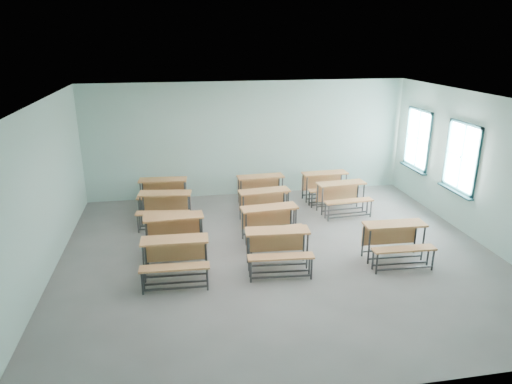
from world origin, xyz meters
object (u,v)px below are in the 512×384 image
(desk_unit_r1c0, at_px, (174,229))
(desk_unit_r0c2, at_px, (396,237))
(desk_unit_r2c0, at_px, (165,204))
(desk_unit_r2c1, at_px, (266,202))
(desk_unit_r0c1, at_px, (278,244))
(desk_unit_r2c2, at_px, (343,193))
(desk_unit_r3c2, at_px, (326,182))
(desk_unit_r3c0, at_px, (163,190))
(desk_unit_r3c1, at_px, (261,186))
(desk_unit_r1c1, at_px, (271,219))
(desk_unit_r0c0, at_px, (175,254))

(desk_unit_r1c0, bearing_deg, desk_unit_r0c2, -18.08)
(desk_unit_r0c2, xyz_separation_m, desk_unit_r2c0, (-4.59, 2.75, 0.00))
(desk_unit_r0c2, height_order, desk_unit_r2c1, same)
(desk_unit_r0c1, distance_m, desk_unit_r2c2, 3.51)
(desk_unit_r2c0, distance_m, desk_unit_r3c2, 4.46)
(desk_unit_r0c2, bearing_deg, desk_unit_r3c0, 142.35)
(desk_unit_r0c2, xyz_separation_m, desk_unit_r3c1, (-2.05, 3.69, 0.00))
(desk_unit_r2c0, xyz_separation_m, desk_unit_r3c2, (4.36, 0.95, 0.00))
(desk_unit_r1c1, distance_m, desk_unit_r3c0, 3.45)
(desk_unit_r0c0, height_order, desk_unit_r1c1, same)
(desk_unit_r0c0, height_order, desk_unit_r2c2, same)
(desk_unit_r3c0, bearing_deg, desk_unit_r3c1, 1.41)
(desk_unit_r0c1, xyz_separation_m, desk_unit_r1c1, (0.12, 1.26, 0.00))
(desk_unit_r0c0, distance_m, desk_unit_r1c0, 1.17)
(desk_unit_r0c0, distance_m, desk_unit_r3c1, 4.34)
(desk_unit_r3c0, distance_m, desk_unit_r3c2, 4.42)
(desk_unit_r2c0, bearing_deg, desk_unit_r1c0, -75.02)
(desk_unit_r0c0, bearing_deg, desk_unit_r3c2, 43.93)
(desk_unit_r2c2, bearing_deg, desk_unit_r0c0, -151.65)
(desk_unit_r1c1, xyz_separation_m, desk_unit_r3c2, (2.05, 2.34, 0.00))
(desk_unit_r3c1, bearing_deg, desk_unit_r3c2, -2.35)
(desk_unit_r2c0, distance_m, desk_unit_r2c2, 4.48)
(desk_unit_r0c1, xyz_separation_m, desk_unit_r2c0, (-2.18, 2.65, 0.00))
(desk_unit_r2c1, bearing_deg, desk_unit_r3c0, 145.77)
(desk_unit_r1c0, xyz_separation_m, desk_unit_r3c0, (-0.27, 2.67, 0.00))
(desk_unit_r0c0, bearing_deg, desk_unit_r2c0, 96.90)
(desk_unit_r0c2, bearing_deg, desk_unit_r1c1, 151.39)
(desk_unit_r2c0, distance_m, desk_unit_r3c1, 2.71)
(desk_unit_r2c0, relative_size, desk_unit_r3c2, 1.04)
(desk_unit_r3c0, bearing_deg, desk_unit_r2c0, -81.66)
(desk_unit_r0c1, bearing_deg, desk_unit_r1c1, 89.05)
(desk_unit_r0c0, relative_size, desk_unit_r3c2, 1.00)
(desk_unit_r1c1, distance_m, desk_unit_r3c1, 2.35)
(desk_unit_r2c0, xyz_separation_m, desk_unit_r3c1, (2.54, 0.95, 0.00))
(desk_unit_r1c1, bearing_deg, desk_unit_r1c0, 179.28)
(desk_unit_r1c0, bearing_deg, desk_unit_r2c1, 27.68)
(desk_unit_r0c0, relative_size, desk_unit_r2c1, 0.97)
(desk_unit_r0c2, relative_size, desk_unit_r2c0, 0.95)
(desk_unit_r0c2, bearing_deg, desk_unit_r0c0, -178.33)
(desk_unit_r1c1, xyz_separation_m, desk_unit_r2c0, (-2.30, 1.39, 0.00))
(desk_unit_r1c1, relative_size, desk_unit_r3c1, 1.03)
(desk_unit_r2c2, height_order, desk_unit_r3c0, same)
(desk_unit_r2c1, bearing_deg, desk_unit_r1c1, -100.87)
(desk_unit_r2c0, relative_size, desk_unit_r2c1, 1.02)
(desk_unit_r0c0, distance_m, desk_unit_r1c1, 2.48)
(desk_unit_r2c2, relative_size, desk_unit_r3c1, 1.02)
(desk_unit_r2c0, xyz_separation_m, desk_unit_r2c2, (4.48, 0.00, 0.00))
(desk_unit_r2c0, bearing_deg, desk_unit_r3c1, 27.75)
(desk_unit_r2c1, height_order, desk_unit_r2c2, same)
(desk_unit_r0c1, distance_m, desk_unit_r0c2, 2.41)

